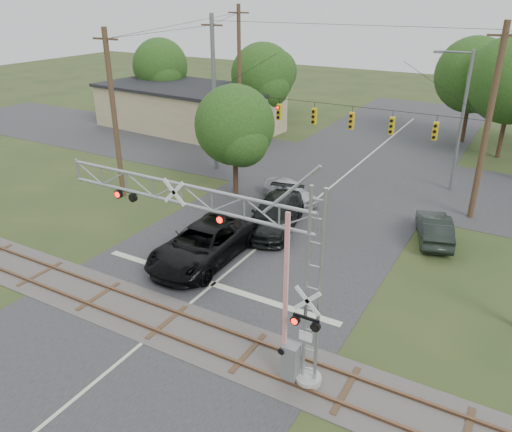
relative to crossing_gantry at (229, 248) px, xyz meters
The scene contains 14 objects.
ground 6.02m from the crossing_gantry, 154.65° to the right, with size 160.00×160.00×0.00m, color #283A1B.
road_main 10.17m from the crossing_gantry, 112.43° to the left, with size 14.00×90.00×0.02m, color #262528.
road_cross 23.10m from the crossing_gantry, 98.77° to the left, with size 90.00×12.00×0.02m, color #262528.
railroad_track 5.78m from the crossing_gantry, behind, with size 90.00×3.20×0.17m.
crossing_gantry is the anchor object (origin of this frame).
traffic_signal_span 18.57m from the crossing_gantry, 97.89° to the left, with size 19.34×0.36×11.50m.
pickup_black 8.48m from the crossing_gantry, 133.02° to the left, with size 3.21×6.96×1.94m, color black.
car_dark 12.12m from the crossing_gantry, 109.21° to the left, with size 2.54×6.25×1.81m, color black.
sedan_silver 16.34m from the crossing_gantry, 107.94° to the left, with size 1.74×4.32×1.47m, color #B5B7BE.
suv_dark 15.19m from the crossing_gantry, 71.38° to the left, with size 1.63×4.67×1.54m, color black.
commercial_building 35.91m from the crossing_gantry, 129.10° to the left, with size 19.02×10.74×4.29m.
streetlight 22.97m from the crossing_gantry, 80.20° to the left, with size 2.54×0.26×9.53m.
utility_poles 20.39m from the crossing_gantry, 90.80° to the left, with size 26.77×26.96×14.51m.
treeline 30.13m from the crossing_gantry, 91.91° to the left, with size 56.34×29.48×9.97m.
Camera 1 is at (11.90, -11.29, 12.82)m, focal length 35.00 mm.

